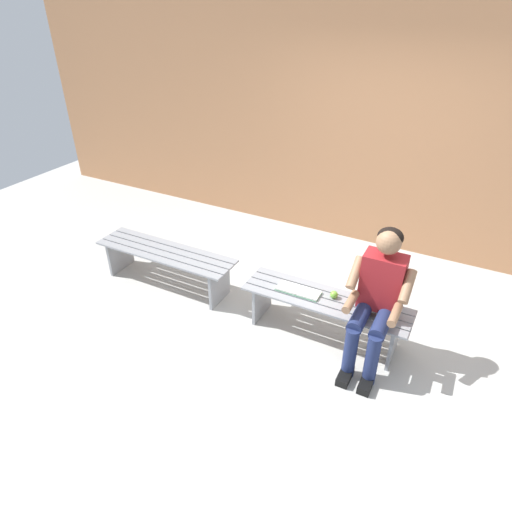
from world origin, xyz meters
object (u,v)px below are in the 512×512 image
object	(u,v)px
bench_near	(325,308)
book_open	(298,291)
bench_far	(166,259)
person_seated	(377,296)
apple	(334,295)

from	to	relation	value
bench_near	book_open	distance (m)	0.29
bench_far	person_seated	distance (m)	2.29
bench_far	apple	world-z (taller)	apple
bench_near	person_seated	xyz separation A→B (m)	(-0.45, 0.10, 0.35)
apple	person_seated	bearing A→B (deg)	160.27
bench_near	book_open	size ratio (longest dim) A/B	3.71
person_seated	apple	xyz separation A→B (m)	(0.40, -0.14, -0.21)
person_seated	bench_near	bearing A→B (deg)	-12.24
apple	book_open	bearing A→B (deg)	10.84
person_seated	book_open	xyz separation A→B (m)	(0.72, -0.08, -0.24)
bench_far	apple	bearing A→B (deg)	-178.66
person_seated	book_open	distance (m)	0.76
book_open	bench_far	bearing A→B (deg)	-1.01
person_seated	book_open	bearing A→B (deg)	-6.43
bench_near	bench_far	xyz separation A→B (m)	(1.81, 0.00, 0.00)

